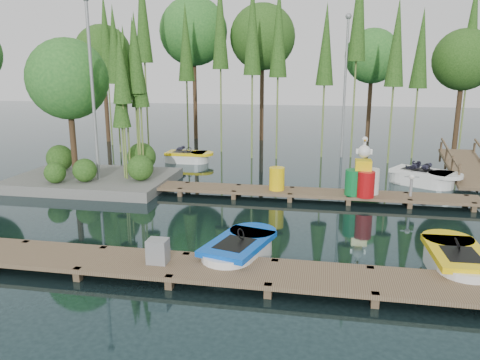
% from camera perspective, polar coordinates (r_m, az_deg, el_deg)
% --- Properties ---
extents(ground_plane, '(90.00, 90.00, 0.00)m').
position_cam_1_polar(ground_plane, '(15.08, -2.23, -4.42)').
color(ground_plane, '#1B2F32').
extents(near_dock, '(18.00, 1.50, 0.50)m').
position_cam_1_polar(near_dock, '(10.94, -7.55, -10.43)').
color(near_dock, brown).
rests_on(near_dock, ground).
extents(far_dock, '(15.00, 1.20, 0.50)m').
position_cam_1_polar(far_dock, '(17.20, 2.87, -1.34)').
color(far_dock, brown).
rests_on(far_dock, ground).
extents(island, '(6.20, 4.20, 6.75)m').
position_cam_1_polar(island, '(19.77, -18.39, 8.64)').
color(island, slate).
rests_on(island, ground).
extents(tree_screen, '(34.42, 18.53, 10.31)m').
position_cam_1_polar(tree_screen, '(25.16, -1.50, 16.94)').
color(tree_screen, '#432E1C').
rests_on(tree_screen, ground).
extents(lamp_island, '(0.30, 0.30, 7.25)m').
position_cam_1_polar(lamp_island, '(18.64, -17.63, 11.76)').
color(lamp_island, gray).
rests_on(lamp_island, ground).
extents(lamp_rear, '(0.30, 0.30, 7.25)m').
position_cam_1_polar(lamp_rear, '(24.98, 12.73, 12.38)').
color(lamp_rear, gray).
rests_on(lamp_rear, ground).
extents(ramp, '(1.50, 3.94, 1.49)m').
position_cam_1_polar(ramp, '(21.66, 25.91, 1.39)').
color(ramp, brown).
rests_on(ramp, ground).
extents(boat_blue, '(1.86, 2.89, 0.90)m').
position_cam_1_polar(boat_blue, '(11.60, -0.09, -8.72)').
color(boat_blue, white).
rests_on(boat_blue, ground).
extents(boat_yellow_near, '(1.31, 2.74, 0.91)m').
position_cam_1_polar(boat_yellow_near, '(12.10, 24.88, -9.08)').
color(boat_yellow_near, white).
rests_on(boat_yellow_near, ground).
extents(boat_yellow_far, '(2.51, 1.15, 1.25)m').
position_cam_1_polar(boat_yellow_far, '(23.61, -6.45, 2.80)').
color(boat_yellow_far, white).
rests_on(boat_yellow_far, ground).
extents(boat_white_far, '(3.13, 2.58, 1.36)m').
position_cam_1_polar(boat_white_far, '(20.35, 21.36, 0.30)').
color(boat_white_far, white).
rests_on(boat_white_far, ground).
extents(utility_cabinet, '(0.46, 0.39, 0.56)m').
position_cam_1_polar(utility_cabinet, '(10.96, -9.98, -8.52)').
color(utility_cabinet, gray).
rests_on(utility_cabinet, near_dock).
extents(yellow_barrel, '(0.55, 0.55, 0.83)m').
position_cam_1_polar(yellow_barrel, '(17.03, 4.51, 0.16)').
color(yellow_barrel, yellow).
rests_on(yellow_barrel, far_dock).
extents(drum_cluster, '(1.19, 1.09, 2.05)m').
position_cam_1_polar(drum_cluster, '(16.80, 14.81, 0.21)').
color(drum_cluster, '#0C7030').
rests_on(drum_cluster, far_dock).
extents(seagull_post, '(0.49, 0.26, 0.78)m').
position_cam_1_polar(seagull_post, '(17.16, 20.19, -0.16)').
color(seagull_post, gray).
rests_on(seagull_post, far_dock).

